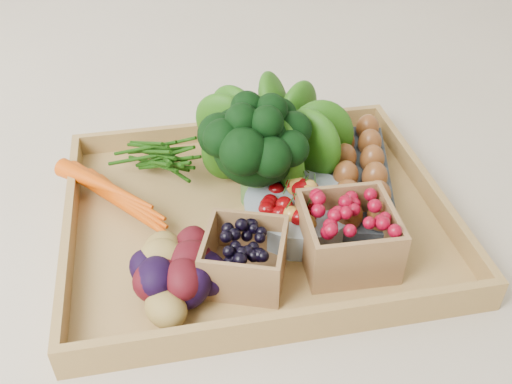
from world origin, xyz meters
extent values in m
plane|color=beige|center=(0.00, 0.00, 0.00)|extent=(4.00, 4.00, 0.00)
cube|color=#AF8749|center=(0.00, 0.00, 0.01)|extent=(0.55, 0.45, 0.01)
sphere|color=#20520C|center=(0.04, 0.11, 0.10)|extent=(0.16, 0.16, 0.16)
cylinder|color=#8C9EA5|center=(0.06, -0.03, 0.04)|extent=(0.16, 0.16, 0.04)
cube|color=#384047|center=(0.17, 0.03, 0.03)|extent=(0.17, 0.29, 0.03)
cube|color=black|center=(-0.04, -0.12, 0.05)|extent=(0.13, 0.13, 0.07)
cube|color=maroon|center=(0.10, -0.11, 0.06)|extent=(0.12, 0.12, 0.08)
camera|label=1|loc=(-0.12, -0.64, 0.57)|focal=40.00mm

